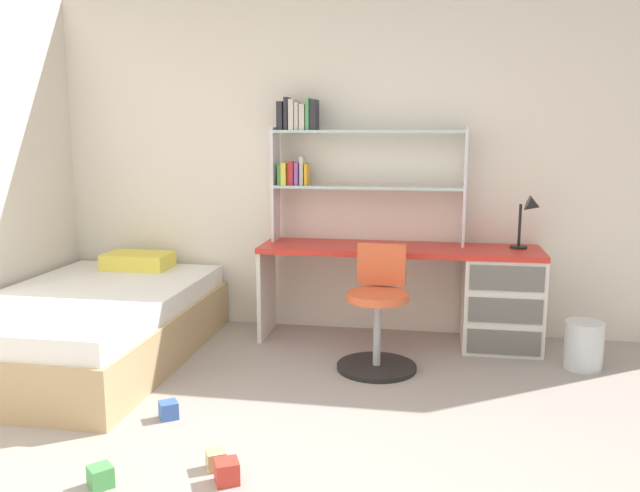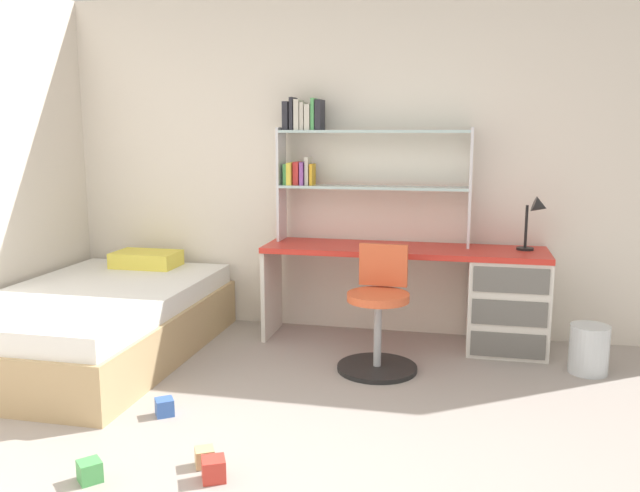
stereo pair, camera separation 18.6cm
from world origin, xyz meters
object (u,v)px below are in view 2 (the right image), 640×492
at_px(bookshelf_hutch, 344,156).
at_px(toy_block_natural_0, 205,457).
at_px(toy_block_red_3, 214,469).
at_px(desk_lamp, 536,215).
at_px(toy_block_green_1, 90,471).
at_px(waste_bin, 589,349).
at_px(toy_block_blue_4, 165,407).
at_px(desk, 478,293).
at_px(bed_platform, 97,322).
at_px(swivel_chair, 379,321).

relative_size(bookshelf_hutch, toy_block_natural_0, 16.71).
bearing_deg(bookshelf_hutch, toy_block_red_3, -94.25).
bearing_deg(desk_lamp, toy_block_red_3, -125.40).
distance_m(bookshelf_hutch, toy_block_green_1, 2.81).
relative_size(waste_bin, toy_block_blue_4, 3.38).
height_order(desk, bed_platform, desk).
relative_size(desk_lamp, toy_block_red_3, 3.76).
bearing_deg(toy_block_blue_4, swivel_chair, 42.72).
bearing_deg(toy_block_green_1, swivel_chair, 57.50).
xyz_separation_m(waste_bin, toy_block_red_3, (-1.86, -1.76, -0.11)).
bearing_deg(toy_block_natural_0, toy_block_green_1, -151.94).
xyz_separation_m(desk_lamp, toy_block_blue_4, (-2.05, -1.58, -0.92)).
distance_m(toy_block_natural_0, toy_block_green_1, 0.50).
distance_m(swivel_chair, toy_block_blue_4, 1.45).
xyz_separation_m(desk, bed_platform, (-2.56, -0.74, -0.16)).
bearing_deg(bookshelf_hutch, desk, -8.05).
bearing_deg(bookshelf_hutch, toy_block_green_1, -106.38).
bearing_deg(swivel_chair, toy_block_blue_4, -137.28).
bearing_deg(toy_block_green_1, desk_lamp, 47.89).
bearing_deg(toy_block_blue_4, toy_block_green_1, -91.46).
xyz_separation_m(bookshelf_hutch, toy_block_red_3, (-0.17, -2.25, -1.30)).
xyz_separation_m(bookshelf_hutch, desk_lamp, (1.37, -0.10, -0.39)).
height_order(bed_platform, toy_block_blue_4, bed_platform).
distance_m(swivel_chair, bed_platform, 1.94).
xyz_separation_m(swivel_chair, toy_block_red_3, (-0.53, -1.54, -0.27)).
xyz_separation_m(desk, toy_block_natural_0, (-1.25, -2.00, -0.36)).
relative_size(waste_bin, toy_block_natural_0, 3.71).
bearing_deg(waste_bin, bookshelf_hutch, 163.68).
bearing_deg(toy_block_green_1, bookshelf_hutch, 73.62).
height_order(bookshelf_hutch, toy_block_natural_0, bookshelf_hutch).
distance_m(desk, bookshelf_hutch, 1.39).
distance_m(desk_lamp, toy_block_red_3, 2.80).
bearing_deg(swivel_chair, waste_bin, 9.30).
distance_m(desk, waste_bin, 0.82).
relative_size(desk_lamp, toy_block_blue_4, 4.11).
bearing_deg(toy_block_blue_4, waste_bin, 26.48).
relative_size(bed_platform, toy_block_blue_4, 21.77).
bearing_deg(toy_block_red_3, toy_block_green_1, -166.45).
relative_size(swivel_chair, toy_block_blue_4, 8.63).
distance_m(swivel_chair, toy_block_natural_0, 1.58).
bearing_deg(bookshelf_hutch, swivel_chair, -63.01).
relative_size(bookshelf_hutch, waste_bin, 4.51).
height_order(bookshelf_hutch, bed_platform, bookshelf_hutch).
relative_size(bookshelf_hutch, bed_platform, 0.70).
bearing_deg(toy_block_blue_4, toy_block_natural_0, -47.57).
xyz_separation_m(desk, toy_block_red_3, (-1.16, -2.11, -0.35)).
bearing_deg(bed_platform, toy_block_red_3, -44.45).
distance_m(swivel_chair, toy_block_red_3, 1.65).
xyz_separation_m(bookshelf_hutch, toy_block_blue_4, (-0.68, -1.68, -1.31)).
relative_size(desk, toy_block_blue_4, 21.63).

